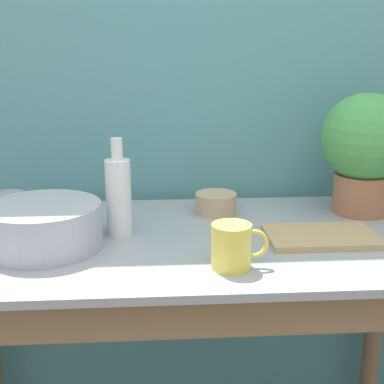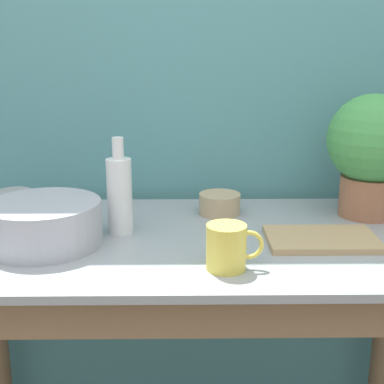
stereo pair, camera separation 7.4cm
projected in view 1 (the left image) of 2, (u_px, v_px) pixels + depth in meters
wall_back at (183, 103)px, 1.70m from camera, size 6.00×0.05×2.40m
counter_table at (193, 303)px, 1.42m from camera, size 1.40×0.68×0.90m
potted_plant at (365, 146)px, 1.54m from camera, size 0.26×0.26×0.35m
bowl_wash_large at (43, 226)px, 1.31m from camera, size 0.29×0.29×0.11m
bottle_tall at (119, 195)px, 1.39m from camera, size 0.07×0.07×0.26m
mug_yellow at (232, 246)px, 1.19m from camera, size 0.13×0.09×0.10m
mug_grey at (10, 208)px, 1.49m from camera, size 0.13×0.10×0.08m
bowl_small_tan at (216, 203)px, 1.58m from camera, size 0.12×0.12×0.06m
tray_board at (321, 236)px, 1.37m from camera, size 0.28×0.18×0.02m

